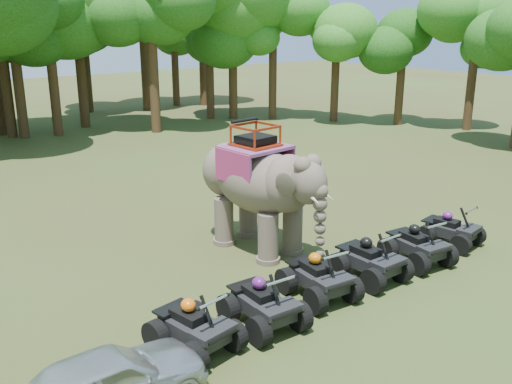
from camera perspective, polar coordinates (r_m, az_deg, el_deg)
ground at (r=15.67m, az=2.74°, el=-7.68°), size 110.00×110.00×0.00m
elephant at (r=16.37m, az=0.16°, el=0.50°), size 2.36×4.64×3.77m
parked_car at (r=10.56m, az=-14.59°, el=-17.92°), size 3.57×1.51×1.21m
atv_0 at (r=11.92m, az=-6.23°, el=-12.63°), size 1.60×2.01×1.35m
atv_1 at (r=12.69m, az=0.74°, el=-10.52°), size 1.45×1.92×1.37m
atv_2 at (r=13.97m, az=6.30°, el=-7.91°), size 1.55×1.99×1.37m
atv_3 at (r=15.10m, az=11.36°, el=-6.16°), size 1.37×1.86×1.37m
atv_4 at (r=16.37m, az=15.89°, el=-4.68°), size 1.54×1.96×1.34m
atv_5 at (r=17.97m, az=18.97°, el=-3.14°), size 1.47×1.86×1.26m
tree_0 at (r=34.47m, az=-22.90°, el=11.99°), size 5.96×5.96×8.51m
tree_1 at (r=36.64m, az=-17.30°, el=13.59°), size 6.67×6.67×9.53m
tree_2 at (r=33.97m, az=-10.29°, el=13.28°), size 6.21×6.21×8.87m
tree_3 at (r=38.41m, az=-4.67°, el=12.93°), size 5.29×5.29×7.55m
tree_4 at (r=38.26m, az=1.70°, el=12.83°), size 5.16×5.16×7.38m
tree_5 at (r=37.55m, az=7.96°, el=12.20°), size 4.80×4.80×6.86m
tree_6 at (r=37.11m, az=14.34°, el=11.88°), size 4.89×4.89×6.98m
tree_7 at (r=36.54m, az=20.87°, el=11.47°), size 5.10×5.10×7.29m
tree_34 at (r=42.53m, az=-11.21°, el=15.31°), size 7.60×7.60×10.86m
tree_36 at (r=44.51m, az=-8.14°, el=13.47°), size 5.38×5.38×7.68m
tree_39 at (r=44.39m, az=-5.37°, el=14.76°), size 6.67×6.67×9.53m
tree_42 at (r=34.51m, az=-19.79°, el=12.09°), size 5.76×5.76×8.23m
tree_43 at (r=34.91m, az=-23.87°, el=11.25°), size 5.38×5.38×7.69m
tree_44 at (r=38.31m, az=-2.35°, el=14.05°), size 6.30×6.30×9.01m
tree_46 at (r=42.57m, az=-16.79°, el=13.72°), size 6.35×6.35×9.08m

